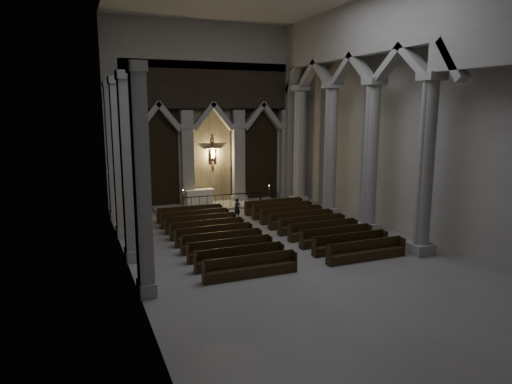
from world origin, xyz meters
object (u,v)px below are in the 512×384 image
at_px(altar_rail, 223,199).
at_px(worshipper, 237,209).
at_px(altar, 199,197).
at_px(pews, 265,232).
at_px(candle_stand_left, 184,208).
at_px(candle_stand_right, 269,200).

height_order(altar_rail, worshipper, worshipper).
bearing_deg(altar_rail, altar, 123.15).
bearing_deg(altar, pews, -82.52).
bearing_deg(worshipper, candle_stand_left, 125.35).
distance_m(candle_stand_left, pews, 7.14).
bearing_deg(altar, worshipper, -74.82).
bearing_deg(worshipper, altar, 91.02).
bearing_deg(pews, worshipper, 89.39).
bearing_deg(candle_stand_right, altar_rail, -176.95).
bearing_deg(worshipper, candle_stand_right, 26.10).
bearing_deg(altar, altar_rail, -56.85).
bearing_deg(candle_stand_right, altar, 160.79).
relative_size(altar_rail, pews, 0.52).
xyz_separation_m(altar_rail, candle_stand_left, (-2.67, -0.29, -0.27)).
xyz_separation_m(altar_rail, worshipper, (0.05, -2.61, -0.08)).
xyz_separation_m(candle_stand_left, worshipper, (2.72, -2.32, 0.19)).
xyz_separation_m(altar, candle_stand_right, (4.48, -1.56, -0.27)).
distance_m(altar_rail, worshipper, 2.62).
height_order(pews, worshipper, worshipper).
distance_m(altar, worshipper, 4.51).
height_order(candle_stand_right, pews, candle_stand_right).
xyz_separation_m(candle_stand_right, pews, (-3.34, -7.09, -0.10)).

